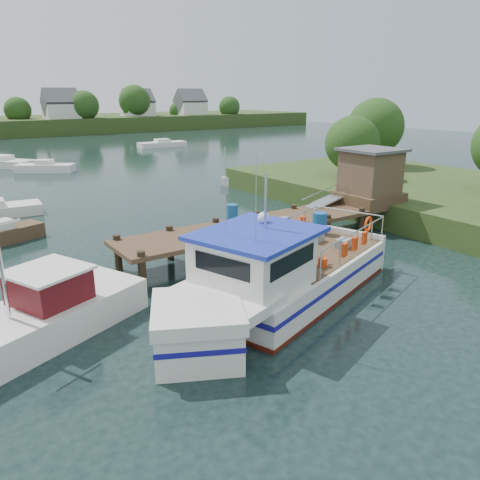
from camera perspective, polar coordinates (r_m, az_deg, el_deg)
ground_plane at (r=22.44m, az=-0.08°, el=-1.79°), size 160.00×160.00×0.00m
near_shore at (r=33.81m, az=25.14°, el=6.71°), size 16.00×30.00×7.76m
dock at (r=25.98m, az=11.87°, el=5.63°), size 16.60×3.00×4.78m
lobster_boat at (r=16.77m, az=4.56°, el=-4.76°), size 12.05×6.68×5.90m
work_boat at (r=15.84m, az=-24.67°, el=-9.19°), size 8.36×5.28×4.52m
moored_rowboat at (r=27.08m, az=-26.98°, el=0.61°), size 4.23×2.59×1.17m
moored_far at (r=69.62m, az=-9.47°, el=11.47°), size 6.94×2.76×1.16m
moored_b at (r=50.18m, az=-22.68°, el=8.16°), size 5.58×4.64×1.21m
moored_c at (r=41.79m, az=1.67°, el=7.82°), size 7.45×5.20×1.12m
moored_d at (r=55.68m, az=-27.06°, el=8.40°), size 6.33×7.13×1.22m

